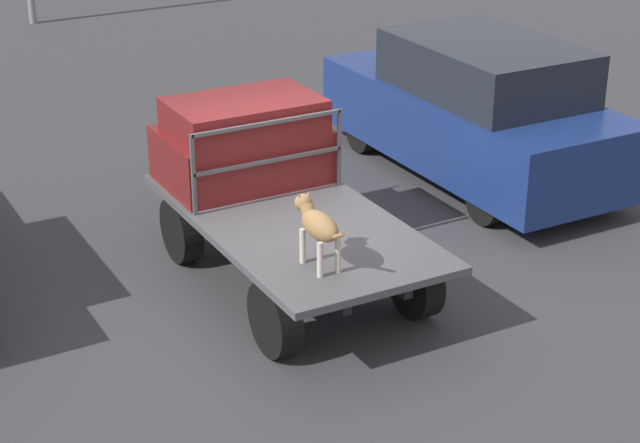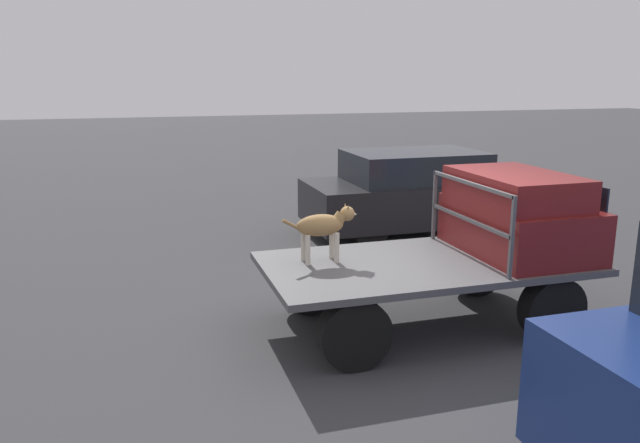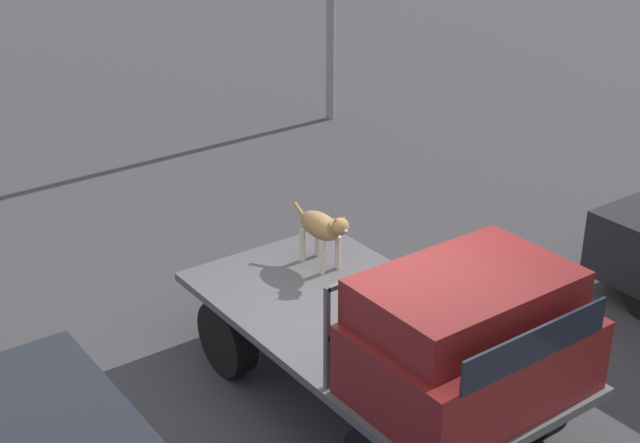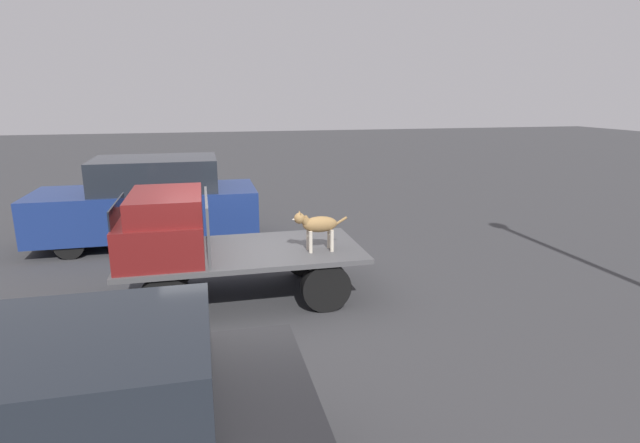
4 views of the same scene
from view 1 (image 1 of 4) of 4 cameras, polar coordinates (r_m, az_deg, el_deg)
The scene contains 6 objects.
ground_plane at distance 11.84m, azimuth -1.46°, elevation -3.43°, with size 80.00×80.00×0.00m, color #38383A.
flatbed_truck at distance 11.58m, azimuth -1.49°, elevation -0.79°, with size 3.87×1.94×0.83m.
truck_cab at distance 12.33m, azimuth -4.15°, elevation 4.27°, with size 1.27×1.82×1.00m.
truck_headboard at distance 11.71m, azimuth -2.77°, elevation 3.90°, with size 0.04×1.82×0.92m.
dog at distance 10.23m, azimuth -0.15°, elevation -0.16°, with size 0.92×0.26×0.68m.
parked_pickup_far at distance 14.74m, azimuth 8.28°, elevation 5.92°, with size 4.83×1.98×1.94m.
Camera 1 is at (-9.36, 4.81, 5.43)m, focal length 60.00 mm.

